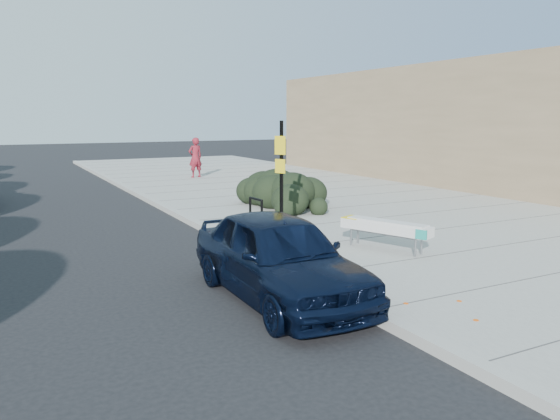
{
  "coord_description": "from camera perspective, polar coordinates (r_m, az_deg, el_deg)",
  "views": [
    {
      "loc": [
        -4.8,
        -8.13,
        2.94
      ],
      "look_at": [
        0.55,
        2.01,
        1.0
      ],
      "focal_mm": 35.0,
      "sensor_mm": 36.0,
      "label": 1
    }
  ],
  "objects": [
    {
      "name": "sign_post",
      "position": [
        13.02,
        0.11,
        4.1
      ],
      "size": [
        0.16,
        0.3,
        2.73
      ],
      "rotation": [
        0.0,
        0.0,
        0.42
      ],
      "color": "black",
      "rests_on": "sidewalk_near"
    },
    {
      "name": "curb_near",
      "position": [
        14.26,
        -7.58,
        -2.03
      ],
      "size": [
        0.22,
        50.0,
        0.17
      ],
      "primitive_type": "cube",
      "color": "#9E9E99",
      "rests_on": "ground"
    },
    {
      "name": "sidewalk_near",
      "position": [
        16.99,
        10.42,
        -0.27
      ],
      "size": [
        11.2,
        50.0,
        0.15
      ],
      "primitive_type": "cube",
      "color": "gray",
      "rests_on": "ground"
    },
    {
      "name": "bench",
      "position": [
        11.82,
        10.96,
        -1.79
      ],
      "size": [
        1.11,
        2.08,
        0.62
      ],
      "rotation": [
        0.0,
        0.0,
        0.37
      ],
      "color": "gray",
      "rests_on": "sidewalk_near"
    },
    {
      "name": "bike_rack",
      "position": [
        13.05,
        -2.53,
        -0.3
      ],
      "size": [
        0.1,
        0.62,
        0.91
      ],
      "rotation": [
        0.0,
        0.0,
        0.07
      ],
      "color": "black",
      "rests_on": "sidewalk_near"
    },
    {
      "name": "hedge",
      "position": [
        17.32,
        0.53,
        2.61
      ],
      "size": [
        2.56,
        3.95,
        1.37
      ],
      "primitive_type": "ellipsoid",
      "rotation": [
        0.0,
        0.0,
        -0.22
      ],
      "color": "black",
      "rests_on": "sidewalk_near"
    },
    {
      "name": "ground",
      "position": [
        9.88,
        2.65,
        -7.71
      ],
      "size": [
        120.0,
        120.0,
        0.0
      ],
      "primitive_type": "plane",
      "color": "black",
      "rests_on": "ground"
    },
    {
      "name": "sedan_navy",
      "position": [
        8.89,
        -0.13,
        -4.86
      ],
      "size": [
        1.74,
        4.23,
        1.44
      ],
      "primitive_type": "imported",
      "rotation": [
        0.0,
        0.0,
        -0.01
      ],
      "color": "black",
      "rests_on": "ground"
    },
    {
      "name": "pedestrian",
      "position": [
        26.24,
        -8.84,
        5.45
      ],
      "size": [
        0.75,
        0.55,
        1.88
      ],
      "primitive_type": "imported",
      "rotation": [
        0.0,
        0.0,
        3.29
      ],
      "color": "maroon",
      "rests_on": "sidewalk_near"
    }
  ]
}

